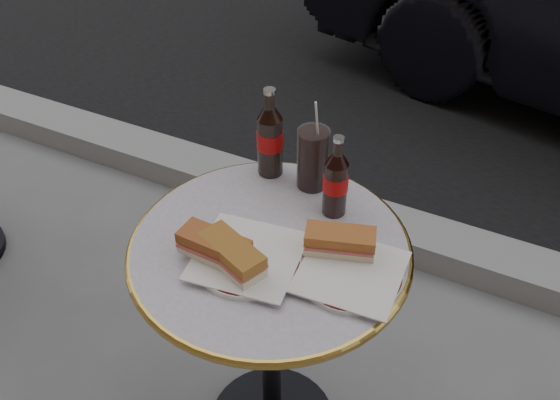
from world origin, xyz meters
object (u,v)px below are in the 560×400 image
at_px(cola_bottle_right, 336,176).
at_px(plate_right, 351,274).
at_px(cola_glass, 313,158).
at_px(bistro_table, 271,348).
at_px(cola_bottle_left, 270,132).
at_px(plate_left, 248,259).

bearing_deg(cola_bottle_right, plate_right, -57.56).
bearing_deg(plate_right, cola_glass, 129.02).
distance_m(bistro_table, cola_bottle_left, 0.55).
relative_size(plate_left, plate_right, 1.05).
xyz_separation_m(bistro_table, cola_bottle_left, (-0.12, 0.23, 0.48)).
xyz_separation_m(plate_left, cola_glass, (0.01, 0.30, 0.07)).
bearing_deg(plate_right, cola_bottle_left, 141.77).
xyz_separation_m(plate_right, cola_glass, (-0.20, 0.24, 0.07)).
distance_m(bistro_table, cola_glass, 0.50).
xyz_separation_m(bistro_table, cola_glass, (-0.00, 0.23, 0.44)).
xyz_separation_m(plate_right, cola_bottle_right, (-0.11, 0.17, 0.10)).
height_order(bistro_table, plate_right, plate_right).
height_order(plate_left, plate_right, same).
relative_size(plate_right, cola_bottle_left, 0.92).
height_order(plate_left, cola_bottle_right, cola_bottle_right).
xyz_separation_m(plate_left, cola_bottle_left, (-0.10, 0.30, 0.11)).
relative_size(bistro_table, plate_right, 3.41).
bearing_deg(cola_glass, bistro_table, -88.93).
distance_m(plate_left, cola_bottle_left, 0.33).
bearing_deg(bistro_table, cola_bottle_left, 116.79).
bearing_deg(cola_glass, plate_left, -92.66).
distance_m(plate_right, cola_glass, 0.32).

